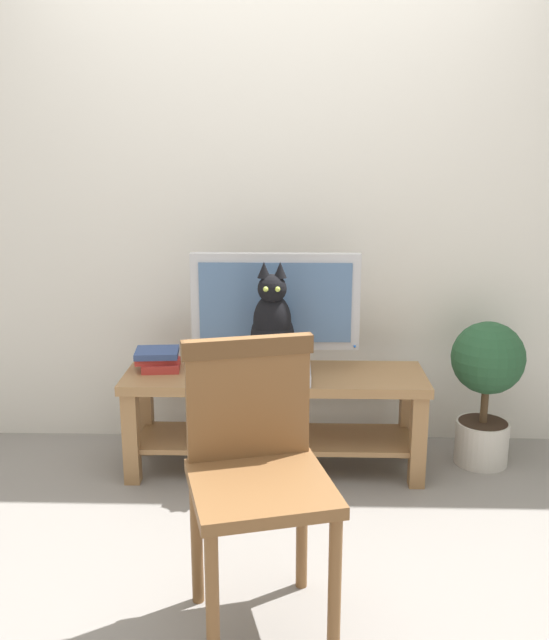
# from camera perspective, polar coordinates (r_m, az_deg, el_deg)

# --- Properties ---
(ground_plane) EXTENTS (12.00, 12.00, 0.00)m
(ground_plane) POSITION_cam_1_polar(r_m,az_deg,el_deg) (2.99, -0.59, -16.36)
(ground_plane) COLOR gray
(back_wall) EXTENTS (7.00, 0.12, 2.80)m
(back_wall) POSITION_cam_1_polar(r_m,az_deg,el_deg) (3.55, -0.05, 12.22)
(back_wall) COLOR silver
(back_wall) RESTS_ON ground
(tv_stand) EXTENTS (1.40, 0.42, 0.48)m
(tv_stand) POSITION_cam_1_polar(r_m,az_deg,el_deg) (3.32, 0.02, -6.66)
(tv_stand) COLOR olive
(tv_stand) RESTS_ON ground
(tv) EXTENTS (0.79, 0.20, 0.55)m
(tv) POSITION_cam_1_polar(r_m,az_deg,el_deg) (3.28, 0.07, 1.06)
(tv) COLOR #B7B7BC
(tv) RESTS_ON tv_stand
(media_box) EXTENTS (0.35, 0.27, 0.06)m
(media_box) POSITION_cam_1_polar(r_m,az_deg,el_deg) (3.20, -0.17, -4.29)
(media_box) COLOR #ADADB2
(media_box) RESTS_ON tv_stand
(cat) EXTENTS (0.20, 0.32, 0.49)m
(cat) POSITION_cam_1_polar(r_m,az_deg,el_deg) (3.12, -0.16, -0.65)
(cat) COLOR black
(cat) RESTS_ON media_box
(wooden_chair) EXTENTS (0.52, 0.52, 0.92)m
(wooden_chair) POSITION_cam_1_polar(r_m,az_deg,el_deg) (2.25, -1.53, -11.29)
(wooden_chair) COLOR brown
(wooden_chair) RESTS_ON ground
(book_stack) EXTENTS (0.23, 0.20, 0.09)m
(book_stack) POSITION_cam_1_polar(r_m,az_deg,el_deg) (3.36, -9.39, -3.16)
(book_stack) COLOR #B2332D
(book_stack) RESTS_ON tv_stand
(potted_plant) EXTENTS (0.35, 0.35, 0.71)m
(potted_plant) POSITION_cam_1_polar(r_m,az_deg,el_deg) (3.50, 16.83, -4.73)
(potted_plant) COLOR beige
(potted_plant) RESTS_ON ground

